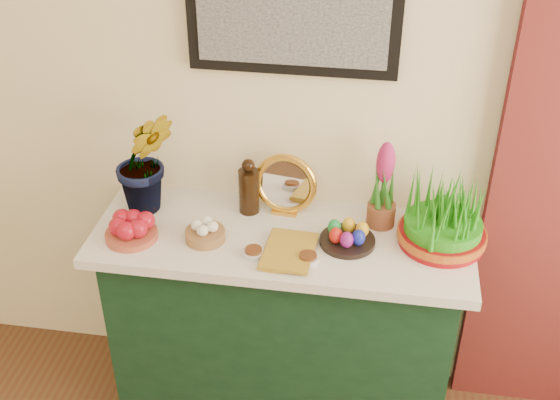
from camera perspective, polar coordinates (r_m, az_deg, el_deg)
The scene contains 13 objects.
sideboard at distance 2.89m, azimuth 0.16°, elevation -10.24°, with size 1.30×0.45×0.85m, color #13351E.
tablecloth at distance 2.61m, azimuth 0.17°, elevation -3.10°, with size 1.40×0.55×0.04m, color white.
hyacinth_green at distance 2.64m, azimuth -11.03°, elevation 4.40°, with size 0.28×0.24×0.56m, color #2A6F1D.
apple_bowl at distance 2.61m, azimuth -12.04°, elevation -2.32°, with size 0.22×0.22×0.10m.
garlic_basket at distance 2.56m, azimuth -6.12°, elevation -2.59°, with size 0.15×0.15×0.08m.
vinegar_cruet at distance 2.67m, azimuth -2.55°, elevation 0.92°, with size 0.08×0.08×0.23m.
mirror at distance 2.65m, azimuth 0.46°, elevation 1.23°, with size 0.25×0.08×0.25m.
book at distance 2.50m, azimuth -1.28°, elevation -3.88°, with size 0.16×0.24×0.03m, color #B08623.
spice_dish_left at distance 2.48m, azimuth -2.16°, elevation -4.28°, with size 0.08×0.08×0.03m.
spice_dish_right at distance 2.46m, azimuth 2.29°, elevation -4.76°, with size 0.08×0.08×0.03m.
egg_plate at distance 2.54m, azimuth 5.51°, elevation -2.97°, with size 0.22×0.22×0.08m.
hyacinth_pink at distance 2.59m, azimuth 8.39°, elevation 0.92°, with size 0.11×0.11×0.35m.
wheatgrass_sabzeh at distance 2.55m, azimuth 13.21°, elevation -1.33°, with size 0.32×0.32×0.26m.
Camera 1 is at (0.39, -0.08, 2.41)m, focal length 45.00 mm.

